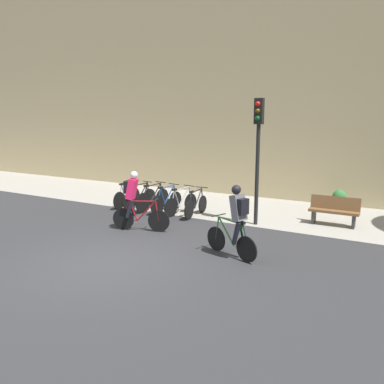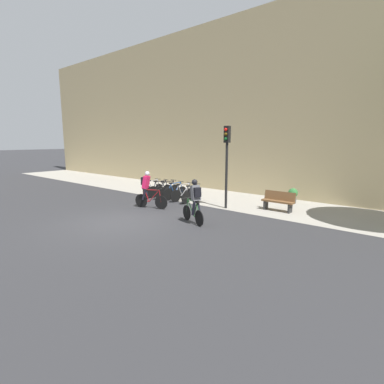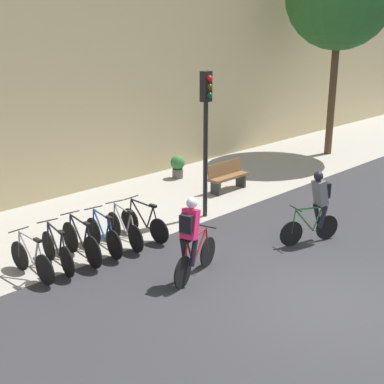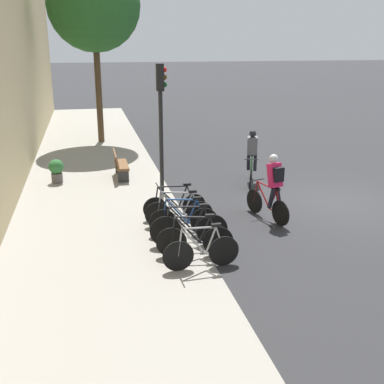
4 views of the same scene
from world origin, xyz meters
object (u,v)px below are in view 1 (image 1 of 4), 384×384
parked_bike_2 (153,199)px  bench (334,211)px  parked_bike_5 (196,205)px  traffic_light_pole (258,139)px  parked_bike_4 (181,203)px  cyclist_grey (237,219)px  parked_bike_1 (140,198)px  parked_bike_0 (127,196)px  potted_plant (339,199)px  cyclist_pink (134,199)px  parked_bike_3 (167,201)px

parked_bike_2 → bench: bearing=10.2°
bench → parked_bike_5: bearing=-165.6°
traffic_light_pole → parked_bike_4: bearing=179.7°
parked_bike_4 → parked_bike_5: size_ratio=1.01×
cyclist_grey → parked_bike_1: cyclist_grey is taller
cyclist_grey → parked_bike_4: (-3.35, 3.06, -0.55)m
parked_bike_0 → bench: 7.34m
potted_plant → parked_bike_1: bearing=-154.0°
cyclist_grey → traffic_light_pole: (-0.62, 3.05, 1.71)m
cyclist_pink → parked_bike_0: bearing=133.2°
cyclist_grey → parked_bike_2: bearing=146.1°
traffic_light_pole → potted_plant: traffic_light_pole is taller
parked_bike_1 → parked_bike_3: (1.19, 0.00, 0.00)m
parked_bike_2 → parked_bike_4: (1.19, -0.00, -0.02)m
cyclist_pink → bench: (5.02, 3.48, -0.48)m
traffic_light_pole → parked_bike_3: bearing=179.8°
parked_bike_1 → potted_plant: 7.24m
bench → parked_bike_2: bearing=-169.8°
parked_bike_1 → parked_bike_2: (0.60, 0.00, 0.02)m
cyclist_grey → parked_bike_3: size_ratio=1.06×
parked_bike_3 → parked_bike_4: size_ratio=0.97×
parked_bike_3 → traffic_light_pole: bearing=-0.2°
cyclist_pink → potted_plant: (4.86, 5.56, -0.51)m
bench → parked_bike_0: bearing=-171.4°
cyclist_pink → parked_bike_1: (-1.65, 2.39, -0.55)m
bench → potted_plant: size_ratio=1.88×
parked_bike_0 → parked_bike_1: bearing=-0.0°
cyclist_pink → cyclist_grey: (3.50, -0.67, 0.00)m
parked_bike_3 → potted_plant: parked_bike_3 is taller
cyclist_grey → potted_plant: cyclist_grey is taller
parked_bike_1 → traffic_light_pole: traffic_light_pole is taller
bench → potted_plant: 2.09m
cyclist_grey → bench: size_ratio=1.19×
parked_bike_5 → traffic_light_pole: bearing=-0.3°
cyclist_grey → parked_bike_4: size_ratio=1.03×
cyclist_grey → traffic_light_pole: bearing=101.5°
parked_bike_5 → parked_bike_3: bearing=179.9°
traffic_light_pole → parked_bike_1: bearing=179.8°
parked_bike_5 → bench: 4.41m
cyclist_pink → parked_bike_4: size_ratio=1.04×
traffic_light_pole → bench: bearing=27.4°
cyclist_pink → traffic_light_pole: 4.11m
cyclist_pink → traffic_light_pole: size_ratio=0.46×
cyclist_grey → parked_bike_5: size_ratio=1.04×
cyclist_grey → bench: bearing=69.9°
cyclist_pink → parked_bike_4: 2.45m
parked_bike_2 → potted_plant: bearing=28.2°
cyclist_grey → potted_plant: size_ratio=2.24×
parked_bike_1 → bench: (6.66, 1.09, 0.06)m
cyclist_grey → parked_bike_0: bearing=152.0°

